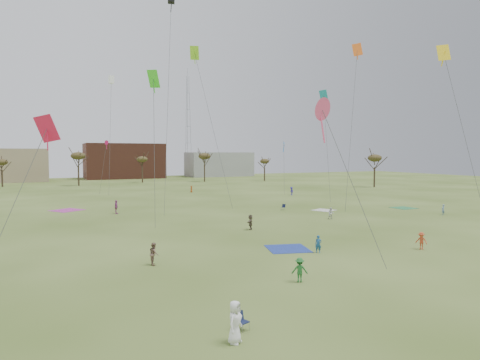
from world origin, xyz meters
name	(u,v)px	position (x,y,z in m)	size (l,w,h in m)	color
ground	(298,251)	(0.00, 0.00, 0.00)	(260.00, 260.00, 0.00)	#3B5219
flyer_near_left	(235,322)	(-12.14, -13.85, 0.95)	(0.93, 0.61, 1.91)	white
flyer_near_center	(300,270)	(-4.65, -7.47, 0.81)	(1.04, 0.60, 1.61)	#22662A
flyer_near_right	(318,244)	(1.25, -1.21, 0.75)	(0.54, 0.36, 1.49)	#1E548B
spectator_fore_b	(154,254)	(-12.34, 0.79, 0.85)	(0.83, 0.64, 1.70)	#7A5C4D
spectator_fore_c	(250,222)	(0.82, 11.01, 0.84)	(1.56, 0.50, 1.68)	brown
flyer_mid_b	(421,241)	(10.29, -3.90, 0.76)	(0.98, 0.56, 1.52)	#BC4423
flyer_mid_c	(443,210)	(29.93, 10.06, 0.73)	(0.53, 0.35, 1.46)	#6888AE
spectator_mid_d	(116,207)	(-10.83, 30.15, 0.96)	(1.12, 0.47, 1.91)	#A04388
spectator_mid_e	(331,213)	(13.59, 13.48, 0.76)	(0.74, 0.57, 1.52)	silver
flyer_far_b	(191,189)	(9.14, 57.39, 0.73)	(0.71, 0.46, 1.46)	#A94C1D
flyer_far_c	(291,191)	(25.81, 42.88, 0.84)	(1.08, 0.62, 1.68)	#2D219A
blanket_blue	(288,249)	(-0.33, 1.18, 0.00)	(3.53, 3.53, 0.03)	navy
blanket_cream	(324,210)	(17.92, 20.95, 0.00)	(2.88, 2.88, 0.03)	silver
blanket_plum	(67,210)	(-17.01, 36.94, 0.00)	(3.90, 3.90, 0.03)	#B13695
blanket_olive	(404,208)	(30.77, 17.89, 0.00)	(3.18, 3.18, 0.03)	#2E7F49
camp_chair_left	(242,325)	(-11.27, -12.77, 0.26)	(0.65, 0.68, 0.87)	#151D3C
camp_chair_right	(283,208)	(12.57, 23.74, 0.26)	(0.74, 0.73, 0.87)	#161B3C
kites_aloft	(170,68)	(-3.57, 27.64, 20.42)	(53.55, 62.58, 27.83)	red
tree_line	(119,159)	(-2.85, 79.12, 7.09)	(117.44, 49.32, 8.91)	#3A2B1E
building_brick	(124,161)	(5.00, 120.00, 6.00)	(26.00, 16.00, 12.00)	brown
building_grey	(219,164)	(40.00, 118.00, 4.50)	(24.00, 12.00, 9.00)	gray
radio_tower	(188,126)	(30.00, 125.00, 19.21)	(1.51, 1.72, 41.00)	#9EA3A8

